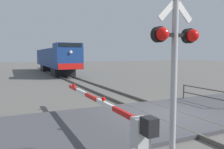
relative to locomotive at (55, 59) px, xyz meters
name	(u,v)px	position (x,y,z in m)	size (l,w,h in m)	color
ground_plane	(167,117)	(0.00, -24.92, -2.10)	(160.00, 160.00, 0.00)	#605E59
rail_track_left	(153,117)	(-0.72, -24.92, -2.03)	(0.08, 80.00, 0.15)	#59544C
rail_track_right	(180,113)	(0.72, -24.92, -2.03)	(0.08, 80.00, 0.15)	#59544C
road_surface	(167,115)	(0.00, -24.92, -2.03)	(36.00, 4.85, 0.14)	#47474C
locomotive	(55,59)	(0.00, 0.00, 0.00)	(2.90, 18.31, 3.95)	black
crossing_signal	(175,52)	(-2.71, -28.43, 0.58)	(1.18, 0.33, 4.28)	#ADADB2
crossing_gate	(119,120)	(-3.32, -26.93, -1.29)	(0.36, 7.10, 1.27)	silver
guard_railing	(203,94)	(2.94, -24.08, -1.48)	(0.08, 2.79, 0.95)	#4C4742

